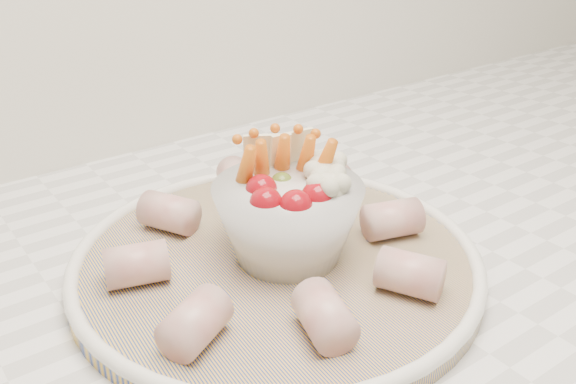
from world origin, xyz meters
TOP-DOWN VIEW (x-y plane):
  - serving_platter at (-0.18, 1.43)m, footprint 0.37×0.37m
  - veggie_bowl at (-0.16, 1.43)m, footprint 0.12×0.12m
  - cured_meat_rolls at (-0.18, 1.44)m, footprint 0.27×0.28m

SIDE VIEW (x-z plane):
  - serving_platter at x=-0.18m, z-range 0.92..0.94m
  - cured_meat_rolls at x=-0.18m, z-range 0.94..0.97m
  - veggie_bowl at x=-0.16m, z-range 0.92..1.02m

